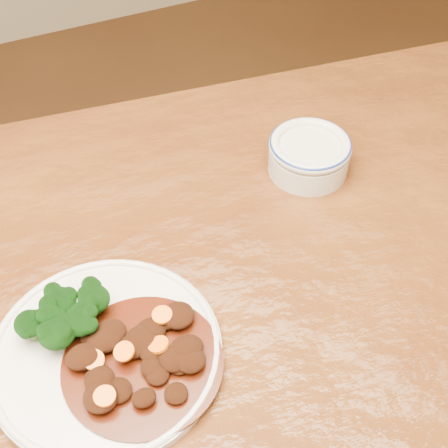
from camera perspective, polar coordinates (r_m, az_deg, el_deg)
name	(u,v)px	position (r m, az deg, el deg)	size (l,w,h in m)	color
dining_table	(117,397)	(0.77, -9.73, -15.32)	(1.59, 1.07, 0.75)	#5E3310
dinner_plate	(106,352)	(0.69, -10.78, -11.42)	(0.25, 0.25, 0.02)	silver
broccoli_florets	(65,317)	(0.69, -14.35, -8.20)	(0.11, 0.08, 0.04)	olive
mince_stew	(140,355)	(0.67, -7.72, -11.76)	(0.17, 0.17, 0.03)	#421307
dip_bowl	(309,154)	(0.87, 7.79, 6.37)	(0.11, 0.11, 0.05)	beige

